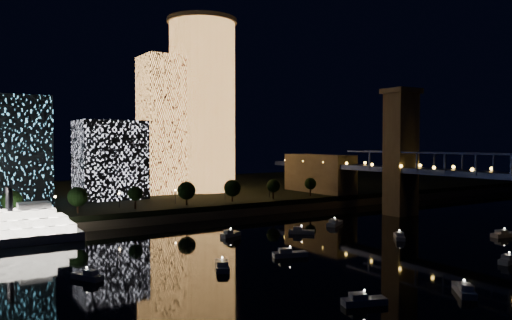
{
  "coord_description": "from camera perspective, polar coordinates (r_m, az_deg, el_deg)",
  "views": [
    {
      "loc": [
        -89.36,
        -85.09,
        28.72
      ],
      "look_at": [
        0.2,
        55.0,
        22.91
      ],
      "focal_mm": 35.0,
      "sensor_mm": 36.0,
      "label": 1
    }
  ],
  "objects": [
    {
      "name": "esplanade_trees",
      "position": [
        183.68,
        -13.82,
        -3.76
      ],
      "size": [
        165.35,
        6.9,
        8.95
      ],
      "color": "black",
      "rests_on": "far_bank"
    },
    {
      "name": "ground",
      "position": [
        126.69,
        13.71,
        -11.16
      ],
      "size": [
        520.0,
        520.0,
        0.0
      ],
      "primitive_type": "plane",
      "color": "black",
      "rests_on": "ground"
    },
    {
      "name": "midrise_blocks",
      "position": [
        211.38,
        -25.71,
        -0.08
      ],
      "size": [
        94.28,
        28.79,
        41.04
      ],
      "color": "white",
      "rests_on": "far_bank"
    },
    {
      "name": "tower_cylindrical",
      "position": [
        247.79,
        -6.14,
        6.25
      ],
      "size": [
        34.0,
        34.0,
        84.02
      ],
      "color": "#F8A34F",
      "rests_on": "far_bank"
    },
    {
      "name": "motorboats",
      "position": [
        130.45,
        9.17,
        -10.38
      ],
      "size": [
        126.96,
        80.85,
        2.78
      ],
      "color": "silver",
      "rests_on": "ground"
    },
    {
      "name": "tower_rectangular",
      "position": [
        239.44,
        -10.53,
        3.96
      ],
      "size": [
        20.13,
        20.13,
        64.06
      ],
      "primitive_type": "cube",
      "color": "#F8A34F",
      "rests_on": "far_bank"
    },
    {
      "name": "far_bank",
      "position": [
        262.19,
        -12.52,
        -3.79
      ],
      "size": [
        420.0,
        160.0,
        5.0
      ],
      "primitive_type": "cube",
      "color": "black",
      "rests_on": "ground"
    },
    {
      "name": "street_lamps",
      "position": [
        188.49,
        -15.37,
        -4.07
      ],
      "size": [
        132.7,
        0.7,
        5.65
      ],
      "color": "black",
      "rests_on": "far_bank"
    },
    {
      "name": "seawall",
      "position": [
        191.43,
        -4.43,
        -6.18
      ],
      "size": [
        420.0,
        6.0,
        3.0
      ],
      "primitive_type": "cube",
      "color": "#6B5E4C",
      "rests_on": "ground"
    }
  ]
}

